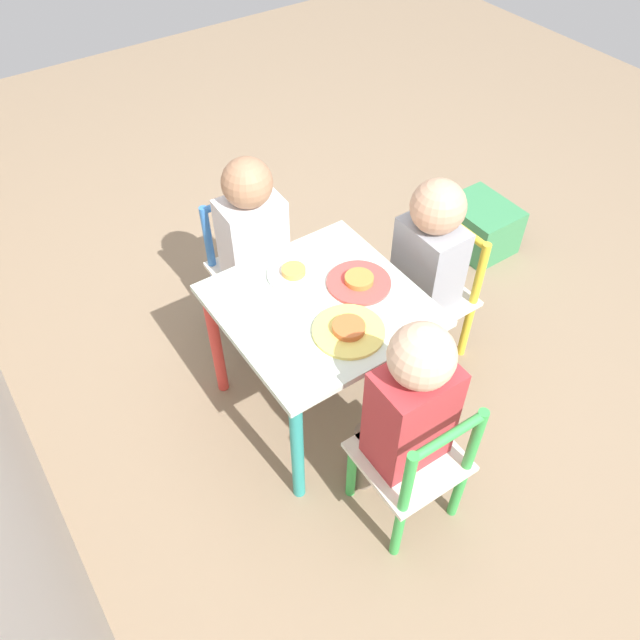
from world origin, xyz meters
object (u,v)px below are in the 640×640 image
(child_right, at_px, (255,240))
(chair_yellow, at_px, (432,296))
(plate_right, at_px, (294,273))
(child_left, at_px, (407,408))
(storage_bin, at_px, (480,226))
(child_front, at_px, (425,262))
(chair_green, at_px, (414,465))
(plate_front, at_px, (359,282))
(kids_table, at_px, (320,322))
(chair_blue, at_px, (251,270))
(plate_left, at_px, (349,330))

(child_right, bearing_deg, chair_yellow, -39.59)
(child_right, xyz_separation_m, plate_right, (-0.26, 0.02, 0.06))
(child_left, distance_m, storage_bin, 1.27)
(chair_yellow, relative_size, child_front, 0.71)
(chair_green, distance_m, child_right, 0.87)
(plate_front, relative_size, storage_bin, 0.68)
(kids_table, xyz_separation_m, child_left, (-0.39, 0.01, 0.04))
(chair_blue, relative_size, plate_left, 2.55)
(kids_table, relative_size, child_front, 0.76)
(kids_table, bearing_deg, child_front, -89.98)
(chair_blue, height_order, child_left, child_left)
(chair_green, bearing_deg, plate_front, -106.50)
(storage_bin, bearing_deg, kids_table, 106.62)
(chair_yellow, height_order, plate_left, chair_yellow)
(child_right, relative_size, storage_bin, 2.58)
(chair_green, height_order, plate_front, chair_green)
(chair_yellow, height_order, chair_green, same)
(child_right, height_order, plate_right, child_right)
(child_left, distance_m, plate_front, 0.42)
(kids_table, height_order, child_left, child_left)
(chair_blue, relative_size, child_left, 0.69)
(plate_front, xyz_separation_m, storage_bin, (0.30, -0.87, -0.38))
(kids_table, xyz_separation_m, child_right, (0.39, -0.02, 0.03))
(kids_table, xyz_separation_m, plate_right, (0.14, 0.00, 0.09))
(child_front, distance_m, plate_right, 0.42)
(child_front, bearing_deg, storage_bin, 116.12)
(child_front, height_order, child_right, child_front)
(chair_blue, xyz_separation_m, plate_right, (-0.32, 0.02, 0.24))
(plate_right, relative_size, plate_left, 0.80)
(storage_bin, bearing_deg, chair_blue, 81.11)
(plate_front, distance_m, plate_left, 0.19)
(child_front, xyz_separation_m, child_left, (-0.39, 0.40, 0.00))
(chair_yellow, bearing_deg, chair_green, -45.57)
(plate_right, bearing_deg, child_left, 179.16)
(plate_front, height_order, plate_right, same)
(chair_green, height_order, plate_right, chair_green)
(kids_table, bearing_deg, plate_left, 180.00)
(child_left, height_order, plate_left, child_left)
(child_front, distance_m, plate_front, 0.26)
(chair_yellow, height_order, plate_right, chair_yellow)
(chair_yellow, bearing_deg, plate_front, -89.99)
(child_front, bearing_deg, plate_left, -71.03)
(child_left, bearing_deg, plate_front, -108.85)
(child_front, relative_size, plate_front, 3.82)
(plate_left, bearing_deg, child_left, 178.28)
(chair_yellow, distance_m, plate_front, 0.40)
(plate_right, bearing_deg, chair_green, 179.13)
(chair_yellow, relative_size, plate_right, 3.20)
(chair_blue, height_order, child_front, child_front)
(chair_yellow, height_order, child_right, child_right)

